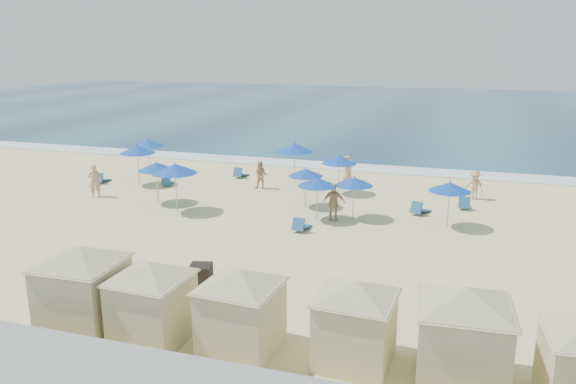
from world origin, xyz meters
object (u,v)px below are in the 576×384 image
at_px(umbrella_5, 306,172).
at_px(beachgoer_3, 475,185).
at_px(trash_bin, 201,275).
at_px(umbrella_6, 317,182).
at_px(umbrella_7, 339,160).
at_px(beachgoer_0, 95,181).
at_px(umbrella_0, 148,143).
at_px(umbrella_2, 137,149).
at_px(umbrella_8, 354,181).
at_px(beachgoer_1, 261,175).
at_px(cabana_4, 464,324).
at_px(cabana_1, 151,292).
at_px(umbrella_3, 175,169).
at_px(beachgoer_2, 334,203).
at_px(cabana_0, 82,277).
at_px(cabana_3, 356,312).
at_px(umbrella_1, 156,166).
at_px(umbrella_9, 450,187).
at_px(umbrella_4, 295,148).
at_px(cabana_2, 241,300).
at_px(beachgoer_4, 347,168).

height_order(umbrella_5, beachgoer_3, umbrella_5).
relative_size(trash_bin, umbrella_6, 0.34).
distance_m(umbrella_7, beachgoer_0, 13.99).
bearing_deg(umbrella_6, umbrella_0, 154.05).
height_order(umbrella_2, umbrella_8, umbrella_2).
bearing_deg(beachgoer_1, cabana_4, -59.25).
bearing_deg(cabana_1, umbrella_3, 115.81).
distance_m(beachgoer_2, beachgoer_3, 9.09).
height_order(umbrella_0, umbrella_2, umbrella_2).
relative_size(umbrella_3, umbrella_7, 1.14).
bearing_deg(beachgoer_2, cabana_4, 111.13).
bearing_deg(beachgoer_0, cabana_0, 86.60).
bearing_deg(umbrella_5, cabana_3, -68.87).
xyz_separation_m(umbrella_1, umbrella_8, (10.75, 0.41, -0.14)).
bearing_deg(umbrella_8, beachgoer_3, 44.59).
bearing_deg(cabana_0, umbrella_6, 73.37).
bearing_deg(cabana_4, cabana_1, -177.04).
xyz_separation_m(beachgoer_1, beachgoer_3, (12.20, 1.43, -0.01)).
bearing_deg(cabana_4, umbrella_9, 93.78).
height_order(umbrella_1, umbrella_4, umbrella_4).
height_order(umbrella_0, umbrella_9, umbrella_0).
relative_size(cabana_1, cabana_2, 0.99).
xyz_separation_m(umbrella_6, beachgoer_3, (7.39, 6.40, -1.12)).
bearing_deg(umbrella_0, umbrella_1, -55.27).
relative_size(umbrella_1, umbrella_8, 1.07).
bearing_deg(umbrella_9, umbrella_7, 144.13).
height_order(trash_bin, beachgoer_2, beachgoer_2).
bearing_deg(beachgoer_4, trash_bin, -70.96).
bearing_deg(umbrella_4, umbrella_9, -31.16).
bearing_deg(umbrella_7, beachgoer_4, 93.71).
xyz_separation_m(trash_bin, umbrella_1, (-7.12, 9.12, 1.67)).
relative_size(umbrella_2, umbrella_9, 1.11).
relative_size(trash_bin, cabana_1, 0.18).
bearing_deg(cabana_4, beachgoer_2, 116.60).
height_order(umbrella_9, beachgoer_0, umbrella_9).
distance_m(umbrella_2, umbrella_9, 18.78).
height_order(umbrella_4, beachgoer_2, umbrella_4).
xyz_separation_m(beachgoer_1, beachgoer_2, (5.64, -4.86, 0.10)).
bearing_deg(umbrella_6, umbrella_7, 91.05).
relative_size(cabana_0, umbrella_0, 1.92).
relative_size(umbrella_2, umbrella_7, 1.11).
xyz_separation_m(umbrella_0, beachgoer_1, (8.55, -1.53, -1.29)).
distance_m(umbrella_8, beachgoer_3, 8.12).
distance_m(umbrella_0, umbrella_2, 3.03).
xyz_separation_m(trash_bin, cabana_3, (6.29, -3.40, 1.14)).
xyz_separation_m(cabana_0, umbrella_3, (-3.46, 11.98, 0.61)).
bearing_deg(umbrella_3, cabana_4, -38.71).
xyz_separation_m(trash_bin, beachgoer_0, (-11.19, 9.15, 0.56)).
distance_m(umbrella_8, umbrella_9, 4.54).
xyz_separation_m(cabana_2, umbrella_9, (5.04, 13.25, 0.45)).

